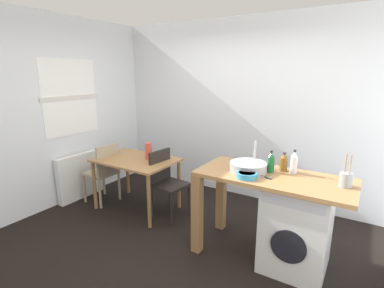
# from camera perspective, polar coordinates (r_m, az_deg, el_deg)

# --- Properties ---
(ground_plane) EXTENTS (5.46, 5.46, 0.00)m
(ground_plane) POSITION_cam_1_polar(r_m,az_deg,el_deg) (3.51, -2.84, -19.12)
(ground_plane) COLOR black
(wall_back) EXTENTS (4.60, 0.10, 2.70)m
(wall_back) POSITION_cam_1_polar(r_m,az_deg,el_deg) (4.52, 9.71, 6.59)
(wall_back) COLOR silver
(wall_back) RESTS_ON ground_plane
(wall_window_side) EXTENTS (0.12, 3.80, 2.70)m
(wall_window_side) POSITION_cam_1_polar(r_m,az_deg,el_deg) (4.57, -25.95, 5.49)
(wall_window_side) COLOR silver
(wall_window_side) RESTS_ON ground_plane
(radiator) EXTENTS (0.10, 0.80, 0.70)m
(radiator) POSITION_cam_1_polar(r_m,az_deg,el_deg) (4.85, -20.93, -5.83)
(radiator) COLOR white
(radiator) RESTS_ON ground_plane
(dining_table) EXTENTS (1.10, 0.76, 0.74)m
(dining_table) POSITION_cam_1_polar(r_m,az_deg,el_deg) (4.14, -10.95, -4.17)
(dining_table) COLOR #9E7042
(dining_table) RESTS_ON ground_plane
(chair_person_seat) EXTENTS (0.42, 0.42, 0.90)m
(chair_person_seat) POSITION_cam_1_polar(r_m,az_deg,el_deg) (4.49, -16.93, -4.92)
(chair_person_seat) COLOR gray
(chair_person_seat) RESTS_ON ground_plane
(chair_opposite) EXTENTS (0.44, 0.44, 0.90)m
(chair_opposite) POSITION_cam_1_polar(r_m,az_deg,el_deg) (3.94, -5.13, -7.03)
(chair_opposite) COLOR black
(chair_opposite) RESTS_ON ground_plane
(kitchen_counter) EXTENTS (1.50, 0.68, 0.92)m
(kitchen_counter) POSITION_cam_1_polar(r_m,az_deg,el_deg) (3.10, 11.71, -8.12)
(kitchen_counter) COLOR #9E7042
(kitchen_counter) RESTS_ON ground_plane
(washing_machine) EXTENTS (0.60, 0.61, 0.86)m
(washing_machine) POSITION_cam_1_polar(r_m,az_deg,el_deg) (3.13, 19.82, -15.18)
(washing_machine) COLOR silver
(washing_machine) RESTS_ON ground_plane
(sink_basin) EXTENTS (0.38, 0.38, 0.09)m
(sink_basin) POSITION_cam_1_polar(r_m,az_deg,el_deg) (3.05, 10.99, -4.41)
(sink_basin) COLOR #9EA0A5
(sink_basin) RESTS_ON kitchen_counter
(tap) EXTENTS (0.02, 0.02, 0.28)m
(tap) POSITION_cam_1_polar(r_m,az_deg,el_deg) (3.19, 12.23, -1.90)
(tap) COLOR #B2B2B7
(tap) RESTS_ON kitchen_counter
(bottle_tall_green) EXTENTS (0.07, 0.07, 0.23)m
(bottle_tall_green) POSITION_cam_1_polar(r_m,az_deg,el_deg) (3.05, 15.21, -3.51)
(bottle_tall_green) COLOR #19592D
(bottle_tall_green) RESTS_ON kitchen_counter
(bottle_squat_brown) EXTENTS (0.08, 0.08, 0.20)m
(bottle_squat_brown) POSITION_cam_1_polar(r_m,az_deg,el_deg) (3.13, 17.57, -3.51)
(bottle_squat_brown) COLOR brown
(bottle_squat_brown) RESTS_ON kitchen_counter
(bottle_clear_small) EXTENTS (0.07, 0.07, 0.25)m
(bottle_clear_small) POSITION_cam_1_polar(r_m,az_deg,el_deg) (3.08, 19.39, -3.50)
(bottle_clear_small) COLOR silver
(bottle_clear_small) RESTS_ON kitchen_counter
(mixing_bowl) EXTENTS (0.20, 0.20, 0.05)m
(mixing_bowl) POSITION_cam_1_polar(r_m,az_deg,el_deg) (2.86, 10.70, -5.97)
(mixing_bowl) COLOR teal
(mixing_bowl) RESTS_ON kitchen_counter
(utensil_crock) EXTENTS (0.11, 0.11, 0.30)m
(utensil_crock) POSITION_cam_1_polar(r_m,az_deg,el_deg) (2.92, 28.02, -6.15)
(utensil_crock) COLOR gray
(utensil_crock) RESTS_ON kitchen_counter
(vase) EXTENTS (0.09, 0.09, 0.23)m
(vase) POSITION_cam_1_polar(r_m,az_deg,el_deg) (4.06, -8.57, -1.35)
(vase) COLOR #D84C38
(vase) RESTS_ON dining_table
(scissors) EXTENTS (0.15, 0.06, 0.01)m
(scissors) POSITION_cam_1_polar(r_m,az_deg,el_deg) (2.91, 14.16, -6.34)
(scissors) COLOR #B2B2B7
(scissors) RESTS_ON kitchen_counter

